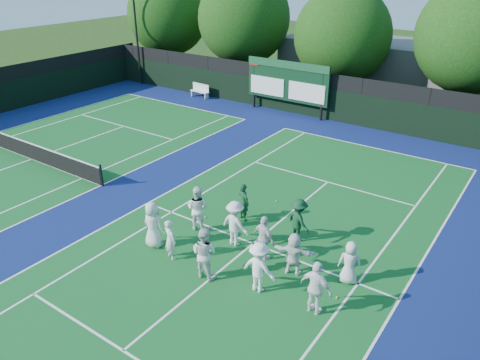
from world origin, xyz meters
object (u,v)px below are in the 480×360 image
Objects in this scene: scoreboard at (287,81)px; bench at (200,90)px; coach_left at (244,202)px; tennis_net at (30,151)px.

bench is (-7.30, -0.21, -1.64)m from scoreboard.
bench is 1.04× the size of coach_left.
coach_left is (5.69, -13.31, -1.39)m from scoreboard.
scoreboard is 14.54m from coach_left.
tennis_net is 12.75m from coach_left.
scoreboard is at bearing 1.65° from bench.
coach_left reaches higher than bench.
tennis_net is 6.80× the size of bench.
bench is at bearing -178.35° from scoreboard.
scoreboard is 0.53× the size of tennis_net.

